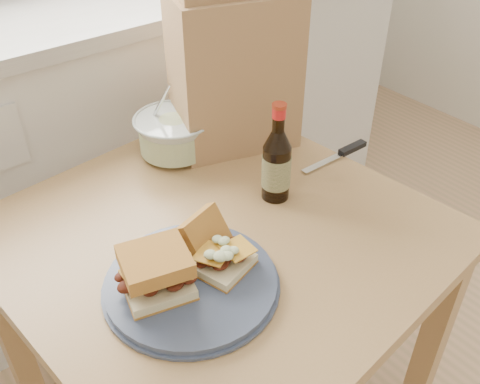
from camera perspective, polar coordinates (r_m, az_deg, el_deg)
cabinet_run at (r=1.86m, az=-17.20°, el=4.64°), size 2.50×0.64×0.94m
dining_table at (r=1.18m, az=-2.26°, el=-7.73°), size 0.90×0.90×0.69m
plate at (r=0.99m, az=-5.22°, el=-9.67°), size 0.31×0.31×0.02m
sandwich_left at (r=0.94m, az=-8.90°, el=-8.45°), size 0.14×0.13×0.08m
sandwich_right at (r=0.99m, az=-2.47°, el=-6.19°), size 0.12×0.16×0.08m
coleslaw_bowl at (r=1.33m, az=-7.01°, el=5.96°), size 0.19×0.19×0.19m
beer_bottle at (r=1.15m, az=3.92°, el=3.01°), size 0.06×0.06×0.23m
knife at (r=1.36m, az=11.15°, el=4.25°), size 0.21×0.02×0.01m
paper_bag at (r=1.31m, az=-0.63°, el=12.77°), size 0.33×0.27×0.38m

